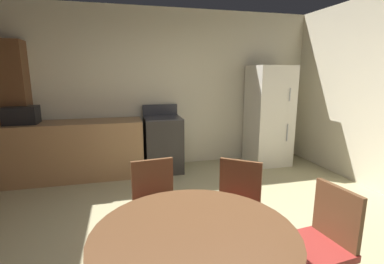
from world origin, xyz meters
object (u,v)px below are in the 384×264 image
object	(u,v)px
refrigerator	(269,116)
chair_north	(156,203)
microwave	(22,115)
chair_northeast	(236,204)
chair_east	(322,240)
oven_range	(163,144)
dining_table	(195,257)

from	to	relation	value
refrigerator	chair_north	world-z (taller)	refrigerator
microwave	chair_north	size ratio (longest dim) A/B	0.51
refrigerator	chair_northeast	bearing A→B (deg)	-124.51
chair_east	chair_northeast	world-z (taller)	same
microwave	chair_east	xyz separation A→B (m)	(2.71, -3.06, -0.53)
oven_range	microwave	world-z (taller)	microwave
chair_north	chair_northeast	size ratio (longest dim) A/B	1.00
chair_north	dining_table	bearing A→B (deg)	0.00
chair_north	chair_northeast	xyz separation A→B (m)	(0.68, -0.19, 0.00)
chair_east	chair_northeast	bearing A→B (deg)	-66.90
oven_range	chair_northeast	world-z (taller)	oven_range
refrigerator	microwave	size ratio (longest dim) A/B	4.00
refrigerator	chair_east	bearing A→B (deg)	-112.87
chair_north	chair_northeast	bearing A→B (deg)	67.85
oven_range	chair_east	distance (m)	3.13
chair_north	refrigerator	bearing A→B (deg)	126.89
refrigerator	microwave	xyz separation A→B (m)	(-3.98, 0.05, 0.15)
dining_table	chair_east	bearing A→B (deg)	5.89
chair_north	chair_east	bearing A→B (deg)	44.75
dining_table	chair_northeast	xyz separation A→B (m)	(0.58, 0.74, -0.10)
dining_table	chair_north	size ratio (longest dim) A/B	1.34
oven_range	refrigerator	bearing A→B (deg)	-1.61
chair_northeast	microwave	bearing A→B (deg)	-97.90
oven_range	microwave	xyz separation A→B (m)	(-2.07, -0.00, 0.56)
microwave	dining_table	distance (m)	3.65
oven_range	chair_east	xyz separation A→B (m)	(0.64, -3.07, 0.03)
chair_north	microwave	bearing A→B (deg)	-149.53
refrigerator	dining_table	bearing A→B (deg)	-125.35
refrigerator	chair_north	bearing A→B (deg)	-136.73
oven_range	chair_north	bearing A→B (deg)	-100.12
dining_table	chair_east	xyz separation A→B (m)	(0.94, 0.10, -0.10)
microwave	chair_northeast	distance (m)	3.41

